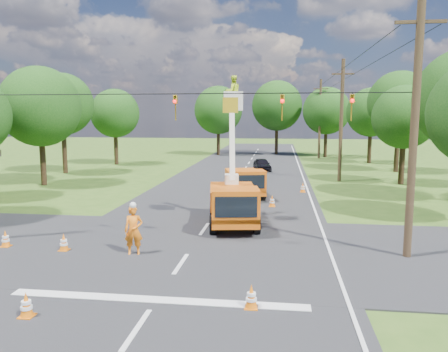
# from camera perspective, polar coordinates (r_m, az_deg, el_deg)

# --- Properties ---
(ground) EXTENTS (140.00, 140.00, 0.00)m
(ground) POSITION_cam_1_polar(r_m,az_deg,el_deg) (35.71, 1.56, -0.88)
(ground) COLOR #325218
(ground) RESTS_ON ground
(road_main) EXTENTS (12.00, 100.00, 0.06)m
(road_main) POSITION_cam_1_polar(r_m,az_deg,el_deg) (35.71, 1.56, -0.88)
(road_main) COLOR black
(road_main) RESTS_ON ground
(road_cross) EXTENTS (56.00, 10.00, 0.07)m
(road_cross) POSITION_cam_1_polar(r_m,az_deg,el_deg) (18.30, -4.23, -9.44)
(road_cross) COLOR black
(road_cross) RESTS_ON ground
(stop_bar) EXTENTS (9.00, 0.45, 0.02)m
(stop_bar) POSITION_cam_1_polar(r_m,az_deg,el_deg) (13.57, -8.81, -15.86)
(stop_bar) COLOR silver
(stop_bar) RESTS_ON ground
(edge_line) EXTENTS (0.12, 90.00, 0.02)m
(edge_line) POSITION_cam_1_polar(r_m,az_deg,el_deg) (35.59, 10.57, -1.04)
(edge_line) COLOR silver
(edge_line) RESTS_ON ground
(bucket_truck) EXTENTS (3.03, 6.08, 7.39)m
(bucket_truck) POSITION_cam_1_polar(r_m,az_deg,el_deg) (21.70, 1.21, -2.44)
(bucket_truck) COLOR #C74D0E
(bucket_truck) RESTS_ON ground
(second_truck) EXTENTS (3.20, 5.71, 2.02)m
(second_truck) POSITION_cam_1_polar(r_m,az_deg,el_deg) (29.41, 2.72, -0.71)
(second_truck) COLOR #C74D0E
(second_truck) RESTS_ON ground
(ground_worker) EXTENTS (0.81, 0.63, 1.97)m
(ground_worker) POSITION_cam_1_polar(r_m,az_deg,el_deg) (17.57, -11.72, -6.98)
(ground_worker) COLOR orange
(ground_worker) RESTS_ON ground
(distant_car) EXTENTS (2.19, 3.85, 1.23)m
(distant_car) POSITION_cam_1_polar(r_m,az_deg,el_deg) (43.61, 4.99, 1.51)
(distant_car) COLOR black
(distant_car) RESTS_ON ground
(traffic_cone_0) EXTENTS (0.38, 0.38, 0.71)m
(traffic_cone_0) POSITION_cam_1_polar(r_m,az_deg,el_deg) (13.43, -24.41, -15.10)
(traffic_cone_0) COLOR orange
(traffic_cone_0) RESTS_ON ground
(traffic_cone_1) EXTENTS (0.38, 0.38, 0.71)m
(traffic_cone_1) POSITION_cam_1_polar(r_m,az_deg,el_deg) (12.83, 3.59, -15.47)
(traffic_cone_1) COLOR orange
(traffic_cone_1) RESTS_ON ground
(traffic_cone_2) EXTENTS (0.38, 0.38, 0.71)m
(traffic_cone_2) POSITION_cam_1_polar(r_m,az_deg,el_deg) (23.72, 2.94, -4.50)
(traffic_cone_2) COLOR orange
(traffic_cone_2) RESTS_ON ground
(traffic_cone_3) EXTENTS (0.38, 0.38, 0.71)m
(traffic_cone_3) POSITION_cam_1_polar(r_m,az_deg,el_deg) (25.47, 4.10, -3.65)
(traffic_cone_3) COLOR orange
(traffic_cone_3) RESTS_ON ground
(traffic_cone_4) EXTENTS (0.38, 0.38, 0.71)m
(traffic_cone_4) POSITION_cam_1_polar(r_m,az_deg,el_deg) (18.98, -20.19, -8.15)
(traffic_cone_4) COLOR orange
(traffic_cone_4) RESTS_ON ground
(traffic_cone_5) EXTENTS (0.38, 0.38, 0.71)m
(traffic_cone_5) POSITION_cam_1_polar(r_m,az_deg,el_deg) (20.48, -26.64, -7.35)
(traffic_cone_5) COLOR orange
(traffic_cone_5) RESTS_ON ground
(traffic_cone_7) EXTENTS (0.38, 0.38, 0.71)m
(traffic_cone_7) POSITION_cam_1_polar(r_m,az_deg,el_deg) (31.60, 10.26, -1.50)
(traffic_cone_7) COLOR orange
(traffic_cone_7) RESTS_ON ground
(traffic_cone_8) EXTENTS (0.38, 0.38, 0.71)m
(traffic_cone_8) POSITION_cam_1_polar(r_m,az_deg,el_deg) (26.37, 6.31, -3.28)
(traffic_cone_8) COLOR orange
(traffic_cone_8) RESTS_ON ground
(pole_right_near) EXTENTS (1.80, 0.30, 10.00)m
(pole_right_near) POSITION_cam_1_polar(r_m,az_deg,el_deg) (17.81, 23.62, 6.15)
(pole_right_near) COLOR #4C3823
(pole_right_near) RESTS_ON ground
(pole_right_mid) EXTENTS (1.80, 0.30, 10.00)m
(pole_right_mid) POSITION_cam_1_polar(r_m,az_deg,el_deg) (37.44, 15.07, 7.11)
(pole_right_mid) COLOR #4C3823
(pole_right_mid) RESTS_ON ground
(pole_right_far) EXTENTS (1.80, 0.30, 10.00)m
(pole_right_far) POSITION_cam_1_polar(r_m,az_deg,el_deg) (57.32, 12.41, 7.37)
(pole_right_far) COLOR #4C3823
(pole_right_far) RESTS_ON ground
(signal_span) EXTENTS (18.00, 0.29, 1.07)m
(signal_span) POSITION_cam_1_polar(r_m,az_deg,el_deg) (17.16, 2.95, 9.33)
(signal_span) COLOR black
(signal_span) RESTS_ON ground
(tree_left_d) EXTENTS (6.20, 6.20, 9.24)m
(tree_left_d) POSITION_cam_1_polar(r_m,az_deg,el_deg) (37.09, -22.91, 8.33)
(tree_left_d) COLOR #382616
(tree_left_d) RESTS_ON ground
(tree_left_e) EXTENTS (5.80, 5.80, 9.41)m
(tree_left_e) POSITION_cam_1_polar(r_m,az_deg,el_deg) (44.10, -20.38, 8.76)
(tree_left_e) COLOR #382616
(tree_left_e) RESTS_ON ground
(tree_left_f) EXTENTS (5.40, 5.40, 8.40)m
(tree_left_f) POSITION_cam_1_polar(r_m,az_deg,el_deg) (50.56, -14.06, 7.93)
(tree_left_f) COLOR #382616
(tree_left_f) RESTS_ON ground
(tree_right_c) EXTENTS (5.00, 5.00, 7.83)m
(tree_right_c) POSITION_cam_1_polar(r_m,az_deg,el_deg) (37.38, 22.50, 7.09)
(tree_right_c) COLOR #382616
(tree_right_c) RESTS_ON ground
(tree_right_d) EXTENTS (6.00, 6.00, 9.70)m
(tree_right_d) POSITION_cam_1_polar(r_m,az_deg,el_deg) (45.54, 21.93, 8.88)
(tree_right_d) COLOR #382616
(tree_right_d) RESTS_ON ground
(tree_right_e) EXTENTS (5.60, 5.60, 8.63)m
(tree_right_e) POSITION_cam_1_polar(r_m,az_deg,el_deg) (53.11, 18.67, 7.88)
(tree_right_e) COLOR #382616
(tree_right_e) RESTS_ON ground
(tree_far_a) EXTENTS (6.60, 6.60, 9.50)m
(tree_far_a) POSITION_cam_1_polar(r_m,az_deg,el_deg) (60.72, -0.75, 8.59)
(tree_far_a) COLOR #382616
(tree_far_a) RESTS_ON ground
(tree_far_b) EXTENTS (7.00, 7.00, 10.32)m
(tree_far_b) POSITION_cam_1_polar(r_m,az_deg,el_deg) (62.13, 6.93, 9.09)
(tree_far_b) COLOR #382616
(tree_far_b) RESTS_ON ground
(tree_far_c) EXTENTS (6.20, 6.20, 9.18)m
(tree_far_c) POSITION_cam_1_polar(r_m,az_deg,el_deg) (59.41, 13.24, 8.28)
(tree_far_c) COLOR #382616
(tree_far_c) RESTS_ON ground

